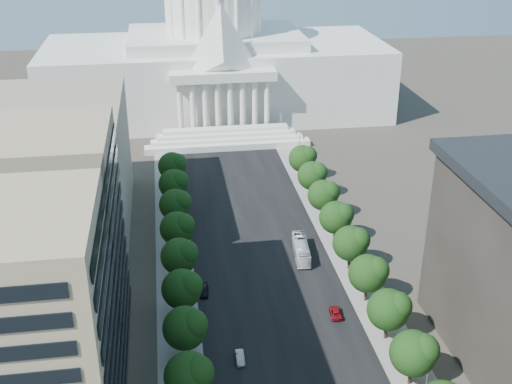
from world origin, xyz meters
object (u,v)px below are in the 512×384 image
city_bus (301,249)px  car_silver (240,358)px  car_dark_b (204,291)px  car_red (335,313)px

city_bus → car_silver: bearing=-112.8°
car_silver → city_bus: size_ratio=0.32×
car_dark_b → car_silver: bearing=-71.9°
car_silver → car_dark_b: size_ratio=0.89×
car_dark_b → car_red: bearing=-18.7°
car_dark_b → city_bus: size_ratio=0.36×
car_silver → car_red: size_ratio=0.86×
car_red → city_bus: (-1.84, 22.66, 1.09)m
car_dark_b → city_bus: (22.45, 11.59, 1.08)m
car_red → city_bus: bearing=-79.1°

